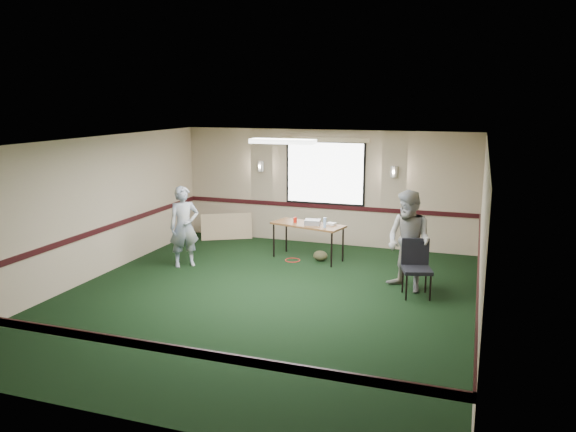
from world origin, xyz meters
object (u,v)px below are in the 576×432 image
(folding_table, at_px, (308,226))
(person_left, at_px, (184,227))
(projector, at_px, (313,222))
(person_right, at_px, (409,241))
(conference_chair, at_px, (416,263))

(folding_table, height_order, person_left, person_left)
(folding_table, relative_size, projector, 5.13)
(person_right, bearing_deg, person_left, -147.92)
(projector, height_order, conference_chair, conference_chair)
(projector, distance_m, person_left, 2.68)
(conference_chair, height_order, person_right, person_right)
(projector, height_order, person_left, person_left)
(person_left, bearing_deg, person_right, -40.95)
(projector, relative_size, person_left, 0.19)
(folding_table, height_order, projector, projector)
(person_left, bearing_deg, conference_chair, -43.35)
(folding_table, xyz_separation_m, projector, (0.12, -0.05, 0.11))
(conference_chair, bearing_deg, person_left, 160.80)
(folding_table, bearing_deg, projector, -7.87)
(projector, relative_size, person_right, 0.18)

